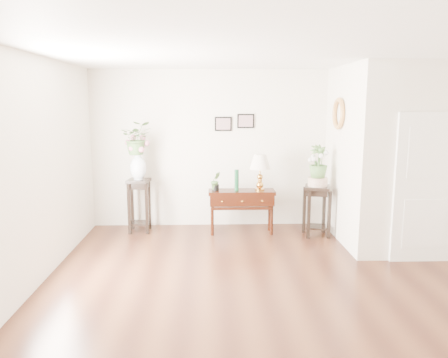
{
  "coord_description": "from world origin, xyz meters",
  "views": [
    {
      "loc": [
        -0.9,
        -5.05,
        2.23
      ],
      "look_at": [
        -0.68,
        1.3,
        1.11
      ],
      "focal_mm": 35.0,
      "sensor_mm": 36.0,
      "label": 1
    }
  ],
  "objects_px": {
    "console_table": "(241,212)",
    "plant_stand_b": "(317,211)",
    "plant_stand_a": "(139,206)",
    "table_lamp": "(260,170)"
  },
  "relations": [
    {
      "from": "console_table",
      "to": "plant_stand_b",
      "type": "relative_size",
      "value": 1.32
    },
    {
      "from": "console_table",
      "to": "plant_stand_a",
      "type": "height_order",
      "value": "plant_stand_a"
    },
    {
      "from": "plant_stand_a",
      "to": "plant_stand_b",
      "type": "relative_size",
      "value": 1.08
    },
    {
      "from": "console_table",
      "to": "plant_stand_a",
      "type": "bearing_deg",
      "value": 175.75
    },
    {
      "from": "table_lamp",
      "to": "console_table",
      "type": "bearing_deg",
      "value": 180.0
    },
    {
      "from": "plant_stand_a",
      "to": "plant_stand_b",
      "type": "xyz_separation_m",
      "value": [
        3.02,
        -0.33,
        -0.04
      ]
    },
    {
      "from": "plant_stand_a",
      "to": "plant_stand_b",
      "type": "bearing_deg",
      "value": -6.18
    },
    {
      "from": "table_lamp",
      "to": "plant_stand_a",
      "type": "relative_size",
      "value": 0.67
    },
    {
      "from": "console_table",
      "to": "plant_stand_a",
      "type": "relative_size",
      "value": 1.22
    },
    {
      "from": "plant_stand_a",
      "to": "console_table",
      "type": "bearing_deg",
      "value": -4.58
    }
  ]
}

